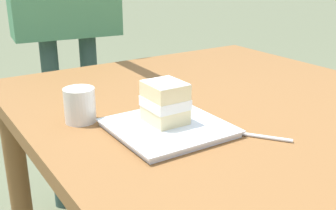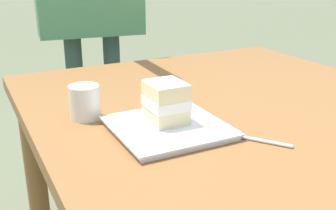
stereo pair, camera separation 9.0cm
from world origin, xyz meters
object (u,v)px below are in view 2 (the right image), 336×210
at_px(dessert_plate, 168,128).
at_px(coffee_cup, 85,102).
at_px(cake_slice, 166,102).
at_px(dessert_fork, 246,138).
at_px(patio_table, 268,154).

height_order(dessert_plate, coffee_cup, coffee_cup).
relative_size(cake_slice, dessert_fork, 0.63).
bearing_deg(dessert_plate, cake_slice, 164.36).
bearing_deg(cake_slice, patio_table, 73.42).
relative_size(cake_slice, coffee_cup, 1.13).
relative_size(patio_table, dessert_plate, 5.82).
distance_m(cake_slice, dessert_fork, 0.19).
distance_m(patio_table, dessert_plate, 0.27).
distance_m(patio_table, coffee_cup, 0.46).
xyz_separation_m(patio_table, cake_slice, (-0.07, -0.24, 0.15)).
bearing_deg(patio_table, dessert_plate, -102.23).
distance_m(dessert_fork, coffee_cup, 0.39).
distance_m(dessert_plate, cake_slice, 0.06).
bearing_deg(coffee_cup, cake_slice, 45.65).
relative_size(dessert_plate, cake_slice, 2.61).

